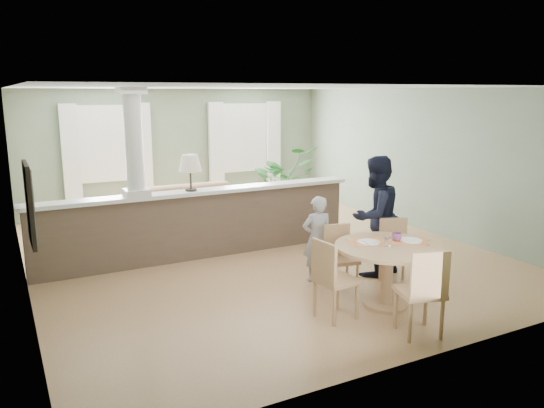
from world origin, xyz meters
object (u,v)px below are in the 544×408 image
sofa (184,209)px  chair_side (332,276)px  chair_near (423,289)px  chair_far_man (395,248)px  dining_table (388,258)px  houseplant (283,182)px  chair_far_boy (340,254)px  man_person (375,216)px  child_person (317,239)px

sofa → chair_side: size_ratio=2.90×
sofa → chair_side: 4.83m
chair_near → chair_side: bearing=-38.1°
chair_far_man → chair_side: bearing=-134.8°
chair_near → chair_far_man: bearing=-104.0°
sofa → chair_side: chair_side is taller
dining_table → chair_far_man: 0.87m
houseplant → chair_side: bearing=-112.5°
chair_far_man → chair_side: 1.58m
dining_table → chair_far_boy: dining_table is taller
sofa → chair_far_boy: bearing=-77.6°
houseplant → man_person: man_person is taller
chair_far_boy → child_person: 0.44m
dining_table → child_person: child_person is taller
sofa → dining_table: (1.03, -4.81, 0.22)m
man_person → chair_near: bearing=53.9°
chair_far_man → chair_side: chair_side is taller
chair_near → child_person: (-0.05, 2.05, 0.06)m
dining_table → chair_near: size_ratio=1.30×
child_person → man_person: bearing=178.0°
chair_far_man → chair_far_boy: bearing=-170.3°
chair_far_man → child_person: (-0.90, 0.59, 0.11)m
sofa → chair_far_boy: 4.12m
chair_near → chair_side: size_ratio=1.04×
man_person → chair_far_boy: bearing=5.2°
chair_far_man → child_person: 1.09m
houseplant → dining_table: (-1.15, -4.79, -0.13)m
chair_near → chair_far_boy: bearing=-75.4°
chair_near → chair_side: 1.05m
chair_far_man → houseplant: bearing=105.5°
houseplant → chair_side: size_ratio=1.58×
houseplant → man_person: 3.81m
sofa → man_person: 4.15m
chair_side → houseplant: bearing=-28.8°
dining_table → chair_near: (-0.23, -0.86, -0.07)m
chair_far_man → sofa: bearing=134.2°
chair_side → man_person: 1.80m
chair_far_boy → child_person: bearing=115.6°
houseplant → chair_near: houseplant is taller
houseplant → child_person: size_ratio=1.25×
dining_table → chair_side: chair_side is taller
man_person → child_person: bearing=-22.7°
dining_table → chair_side: bearing=-179.4°
chair_far_man → child_person: child_person is taller
dining_table → chair_far_boy: 0.81m
sofa → man_person: size_ratio=1.60×
chair_near → chair_side: (-0.61, 0.85, -0.02)m
houseplant → chair_near: (-1.38, -5.65, -0.21)m
houseplant → chair_far_boy: (-1.33, -4.01, -0.28)m
sofa → chair_far_boy: (0.85, -4.03, 0.07)m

